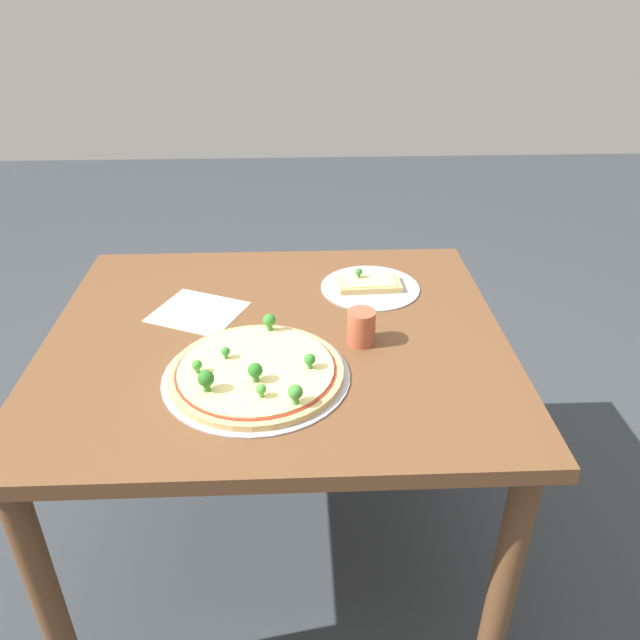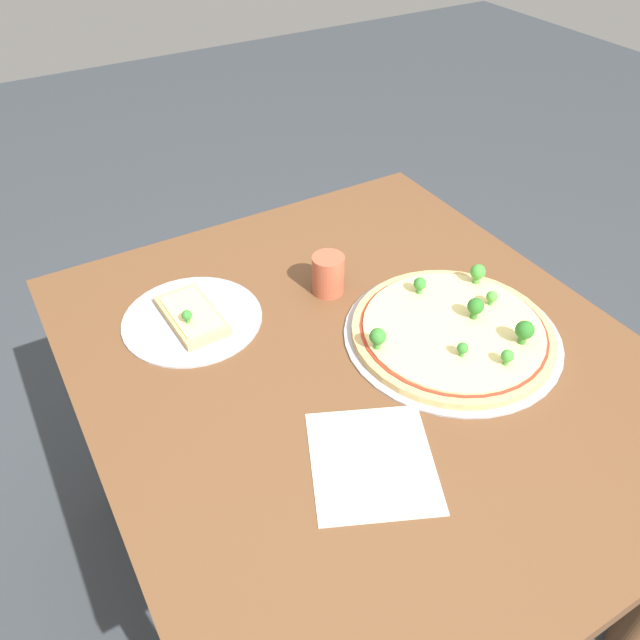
# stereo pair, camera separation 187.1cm
# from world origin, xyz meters

# --- Properties ---
(ground_plane) EXTENTS (8.00, 8.00, 0.00)m
(ground_plane) POSITION_xyz_m (0.00, 0.00, 0.00)
(ground_plane) COLOR #33383D
(dining_table) EXTENTS (1.08, 0.95, 0.71)m
(dining_table) POSITION_xyz_m (0.00, 0.00, 0.62)
(dining_table) COLOR brown
(dining_table) RESTS_ON ground_plane
(pizza_tray_whole) EXTENTS (0.40, 0.40, 0.07)m
(pizza_tray_whole) POSITION_xyz_m (0.04, 0.17, 0.72)
(pizza_tray_whole) COLOR #A3A3A8
(pizza_tray_whole) RESTS_ON dining_table
(pizza_tray_slice) EXTENTS (0.27, 0.27, 0.05)m
(pizza_tray_slice) POSITION_xyz_m (-0.25, -0.22, 0.71)
(pizza_tray_slice) COLOR #A3A3A8
(pizza_tray_slice) RESTS_ON dining_table
(drinking_cup) EXTENTS (0.06, 0.06, 0.08)m
(drinking_cup) POSITION_xyz_m (-0.20, 0.05, 0.75)
(drinking_cup) COLOR #AD5138
(drinking_cup) RESTS_ON dining_table
(paper_menu) EXTENTS (0.26, 0.25, 0.00)m
(paper_menu) POSITION_xyz_m (0.20, -0.11, 0.71)
(paper_menu) COLOR white
(paper_menu) RESTS_ON dining_table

